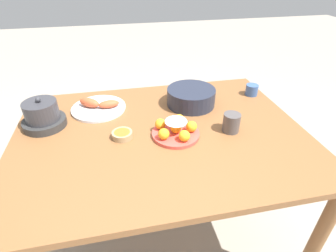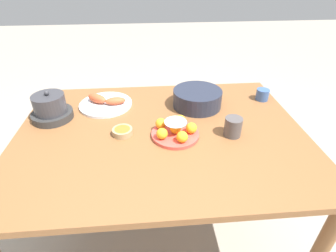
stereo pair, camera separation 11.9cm
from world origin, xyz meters
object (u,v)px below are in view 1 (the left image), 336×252
at_px(cake_plate, 176,130).
at_px(seafood_platter, 98,107).
at_px(serving_bowl, 191,96).
at_px(warming_pot, 43,116).
at_px(cup_near, 231,123).
at_px(cup_far, 252,90).
at_px(dining_table, 161,147).
at_px(sauce_bowl, 122,134).

height_order(cake_plate, seafood_platter, cake_plate).
height_order(serving_bowl, warming_pot, warming_pot).
bearing_deg(cup_near, cup_far, 50.59).
relative_size(seafood_platter, cup_far, 4.02).
height_order(dining_table, cup_near, cup_near).
distance_m(seafood_platter, cup_near, 0.70).
distance_m(cake_plate, warming_pot, 0.63).
bearing_deg(cup_far, dining_table, -155.68).
bearing_deg(cup_far, cup_near, -129.41).
distance_m(cake_plate, cup_near, 0.26).
bearing_deg(sauce_bowl, cup_far, 20.01).
relative_size(cake_plate, sauce_bowl, 2.36).
bearing_deg(serving_bowl, cake_plate, -118.64).
distance_m(dining_table, cup_far, 0.66).
bearing_deg(serving_bowl, dining_table, -133.10).
xyz_separation_m(dining_table, serving_bowl, (0.21, 0.23, 0.15)).
bearing_deg(sauce_bowl, dining_table, 4.07).
bearing_deg(cup_near, sauce_bowl, 174.42).
bearing_deg(cup_near, seafood_platter, 151.20).
height_order(sauce_bowl, cup_far, cup_far).
distance_m(cake_plate, cup_far, 0.62).
relative_size(cake_plate, cup_far, 3.09).
relative_size(dining_table, warming_pot, 6.72).
relative_size(dining_table, serving_bowl, 5.17).
distance_m(cup_near, cup_far, 0.43).
bearing_deg(sauce_bowl, cup_near, -5.58).
bearing_deg(cup_near, warming_pot, 165.55).
bearing_deg(dining_table, cup_far, 24.32).
xyz_separation_m(cup_far, warming_pot, (-1.13, -0.11, 0.03)).
relative_size(dining_table, cake_plate, 6.17).
xyz_separation_m(cup_near, warming_pot, (-0.86, 0.22, 0.01)).
bearing_deg(sauce_bowl, cake_plate, -7.71).
height_order(sauce_bowl, warming_pot, warming_pot).
distance_m(dining_table, seafood_platter, 0.41).
distance_m(serving_bowl, warming_pot, 0.75).
xyz_separation_m(serving_bowl, cup_near, (0.11, -0.29, -0.01)).
distance_m(dining_table, warming_pot, 0.58).
distance_m(cup_far, warming_pot, 1.14).
bearing_deg(sauce_bowl, serving_bowl, 31.49).
relative_size(serving_bowl, seafood_platter, 0.92).
bearing_deg(cake_plate, cup_near, -3.59).
xyz_separation_m(dining_table, seafood_platter, (-0.29, 0.27, 0.11)).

